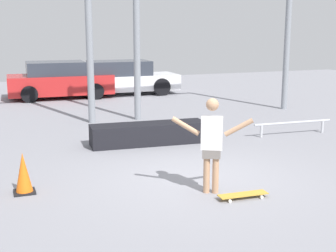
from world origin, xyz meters
name	(u,v)px	position (x,y,z in m)	size (l,w,h in m)	color
ground_plane	(196,178)	(0.00, 0.00, 0.00)	(36.00, 36.00, 0.00)	gray
skateboarder	(212,140)	(-0.09, -0.80, 0.91)	(1.23, 0.70, 1.61)	tan
skateboard	(243,195)	(0.28, -1.24, 0.06)	(0.85, 0.28, 0.08)	gold
grind_box	(148,134)	(0.02, 2.80, 0.25)	(2.75, 0.68, 0.50)	black
grind_rail	(293,124)	(3.82, 2.37, 0.28)	(2.22, 0.18, 0.36)	#B7BABF
canopy_support_right	(218,6)	(3.33, 5.83, 3.40)	(5.46, 0.20, 5.54)	gray
parked_car_red	(59,80)	(-0.85, 11.25, 0.69)	(4.08, 2.12, 1.44)	red
parked_car_white	(122,78)	(1.75, 11.27, 0.68)	(4.52, 1.96, 1.41)	white
traffic_cone	(23,173)	(-3.03, 0.32, 0.34)	(0.35, 0.35, 0.70)	black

